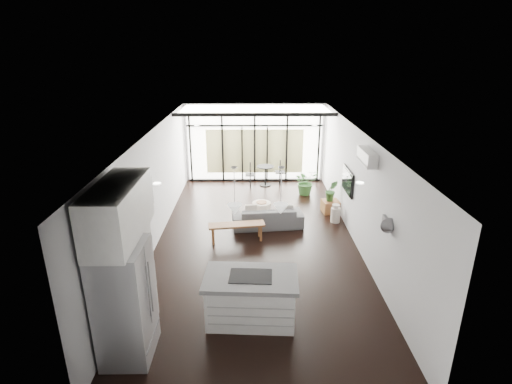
{
  "coord_description": "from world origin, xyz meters",
  "views": [
    {
      "loc": [
        -0.1,
        -9.07,
        4.7
      ],
      "look_at": [
        0.0,
        0.3,
        1.25
      ],
      "focal_mm": 28.0,
      "sensor_mm": 36.0,
      "label": 1
    }
  ],
  "objects_px": {
    "console_bench": "(237,232)",
    "tv": "(348,181)",
    "milk_can": "(336,213)",
    "pouf": "(262,209)",
    "island": "(251,298)",
    "fridge": "(125,302)",
    "sofa": "(268,214)"
  },
  "relations": [
    {
      "from": "console_bench",
      "to": "sofa",
      "type": "bearing_deg",
      "value": 37.91
    },
    {
      "from": "fridge",
      "to": "sofa",
      "type": "xyz_separation_m",
      "value": [
        2.39,
        4.81,
        -0.59
      ]
    },
    {
      "from": "island",
      "to": "fridge",
      "type": "bearing_deg",
      "value": -153.79
    },
    {
      "from": "tv",
      "to": "pouf",
      "type": "bearing_deg",
      "value": 164.43
    },
    {
      "from": "console_bench",
      "to": "island",
      "type": "bearing_deg",
      "value": -91.19
    },
    {
      "from": "pouf",
      "to": "milk_can",
      "type": "relative_size",
      "value": 1.02
    },
    {
      "from": "island",
      "to": "fridge",
      "type": "xyz_separation_m",
      "value": [
        -1.95,
        -0.82,
        0.52
      ]
    },
    {
      "from": "fridge",
      "to": "milk_can",
      "type": "xyz_separation_m",
      "value": [
        4.32,
        5.07,
        -0.7
      ]
    },
    {
      "from": "pouf",
      "to": "tv",
      "type": "xyz_separation_m",
      "value": [
        2.28,
        -0.64,
        1.08
      ]
    },
    {
      "from": "fridge",
      "to": "console_bench",
      "type": "xyz_separation_m",
      "value": [
        1.58,
        3.97,
        -0.74
      ]
    },
    {
      "from": "console_bench",
      "to": "pouf",
      "type": "bearing_deg",
      "value": 58.31
    },
    {
      "from": "tv",
      "to": "console_bench",
      "type": "bearing_deg",
      "value": -163.47
    },
    {
      "from": "fridge",
      "to": "sofa",
      "type": "bearing_deg",
      "value": 63.54
    },
    {
      "from": "fridge",
      "to": "tv",
      "type": "xyz_separation_m",
      "value": [
        4.53,
        4.85,
        0.33
      ]
    },
    {
      "from": "island",
      "to": "console_bench",
      "type": "height_order",
      "value": "island"
    },
    {
      "from": "fridge",
      "to": "pouf",
      "type": "bearing_deg",
      "value": 67.72
    },
    {
      "from": "fridge",
      "to": "sofa",
      "type": "distance_m",
      "value": 5.41
    },
    {
      "from": "console_bench",
      "to": "tv",
      "type": "xyz_separation_m",
      "value": [
        2.95,
        0.88,
        1.07
      ]
    },
    {
      "from": "island",
      "to": "milk_can",
      "type": "xyz_separation_m",
      "value": [
        2.38,
        4.25,
        -0.19
      ]
    },
    {
      "from": "island",
      "to": "sofa",
      "type": "relative_size",
      "value": 0.86
    },
    {
      "from": "console_bench",
      "to": "tv",
      "type": "distance_m",
      "value": 3.26
    },
    {
      "from": "pouf",
      "to": "console_bench",
      "type": "bearing_deg",
      "value": -113.85
    },
    {
      "from": "island",
      "to": "fridge",
      "type": "distance_m",
      "value": 2.17
    },
    {
      "from": "milk_can",
      "to": "sofa",
      "type": "bearing_deg",
      "value": -172.3
    },
    {
      "from": "island",
      "to": "fridge",
      "type": "height_order",
      "value": "fridge"
    },
    {
      "from": "sofa",
      "to": "fridge",
      "type": "bearing_deg",
      "value": 57.71
    },
    {
      "from": "milk_can",
      "to": "tv",
      "type": "bearing_deg",
      "value": -46.49
    },
    {
      "from": "sofa",
      "to": "tv",
      "type": "xyz_separation_m",
      "value": [
        2.14,
        0.04,
        0.93
      ]
    },
    {
      "from": "tv",
      "to": "milk_can",
      "type": "bearing_deg",
      "value": 133.51
    },
    {
      "from": "console_bench",
      "to": "milk_can",
      "type": "bearing_deg",
      "value": 13.98
    },
    {
      "from": "console_bench",
      "to": "tv",
      "type": "relative_size",
      "value": 1.29
    },
    {
      "from": "fridge",
      "to": "tv",
      "type": "height_order",
      "value": "fridge"
    }
  ]
}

